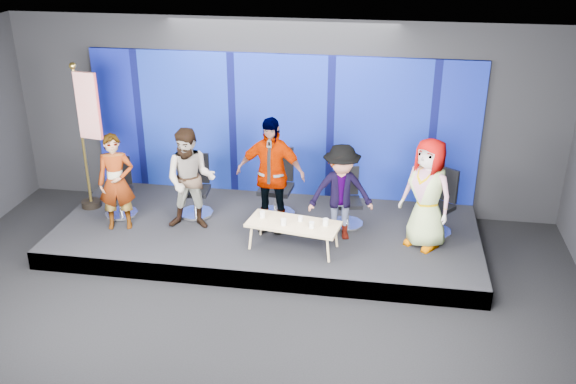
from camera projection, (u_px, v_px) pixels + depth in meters
name	position (u px, v px, depth m)	size (l,w,h in m)	color
ground	(232.00, 329.00, 8.64)	(10.00, 10.00, 0.00)	black
room_walls	(224.00, 161.00, 7.65)	(10.02, 8.02, 3.51)	black
riser	(267.00, 234.00, 10.83)	(7.00, 3.00, 0.30)	black
backdrop	(281.00, 126.00, 11.55)	(7.00, 0.08, 2.60)	#080D66
chair_a	(120.00, 197.00, 11.07)	(0.70, 0.70, 1.00)	silver
panelist_a	(116.00, 182.00, 10.43)	(0.59, 0.39, 1.62)	black
chair_b	(196.00, 195.00, 11.08)	(0.65, 0.65, 1.06)	silver
panelist_b	(191.00, 179.00, 10.41)	(0.84, 0.65, 1.72)	black
chair_c	(277.00, 194.00, 11.02)	(0.71, 0.71, 1.19)	silver
panelist_c	(270.00, 175.00, 10.32)	(1.13, 0.47, 1.93)	black
chair_d	(347.00, 207.00, 10.72)	(0.66, 0.66, 0.98)	silver
panelist_d	(341.00, 192.00, 10.09)	(1.03, 0.59, 1.59)	black
chair_e	(436.00, 213.00, 10.42)	(0.86, 0.86, 1.09)	silver
panelist_e	(427.00, 194.00, 9.82)	(0.87, 0.56, 1.77)	black
coffee_table	(293.00, 225.00, 9.92)	(1.50, 0.83, 0.44)	tan
mug_a	(263.00, 214.00, 10.07)	(0.09, 0.09, 0.10)	silver
mug_b	(284.00, 222.00, 9.82)	(0.09, 0.09, 0.10)	silver
mug_c	(300.00, 219.00, 9.94)	(0.07, 0.07, 0.09)	silver
mug_d	(312.00, 225.00, 9.73)	(0.08, 0.08, 0.10)	silver
mug_e	(326.00, 222.00, 9.81)	(0.09, 0.09, 0.11)	silver
flag_stand	(88.00, 135.00, 10.88)	(0.59, 0.35, 2.60)	black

